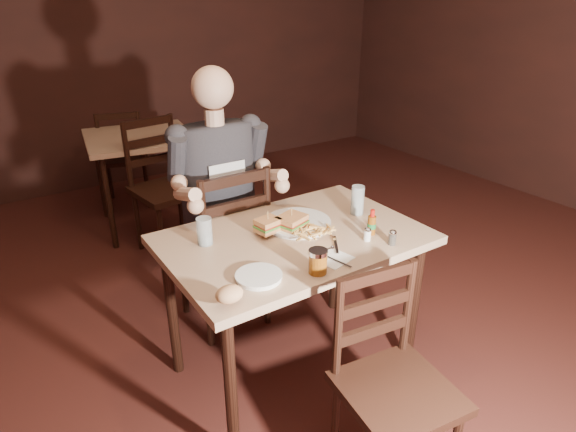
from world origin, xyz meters
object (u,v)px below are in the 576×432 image
dinner_plate (297,224)px  side_plate (259,277)px  bg_chair_far (124,157)px  hot_sauce (372,222)px  glass_right (358,200)px  chair_near (398,392)px  glass_left (204,231)px  diner (220,164)px  chair_far (222,245)px  bg_table (140,146)px  main_table (294,252)px  bg_chair_near (168,190)px  syrup_dispenser (318,261)px

dinner_plate → side_plate: size_ratio=1.74×
bg_chair_far → side_plate: size_ratio=4.95×
hot_sauce → glass_right: bearing=65.2°
glass_right → chair_near: bearing=-119.5°
glass_left → diner: bearing=54.1°
chair_far → glass_left: (-0.28, -0.43, 0.34)m
bg_table → main_table: bearing=-89.1°
chair_near → chair_far: bearing=100.8°
hot_sauce → bg_chair_far: bearing=96.7°
chair_far → hot_sauce: bearing=117.8°
main_table → bg_chair_far: bearing=90.7°
chair_far → chair_near: chair_far is taller
chair_far → bg_chair_near: size_ratio=1.00×
chair_far → hot_sauce: chair_far is taller
main_table → bg_chair_near: size_ratio=1.20×
bg_chair_far → hot_sauce: bearing=114.0°
main_table → chair_far: 0.62m
glass_left → hot_sauce: bearing=-26.3°
diner → hot_sauce: bearing=-60.6°
chair_far → bg_chair_near: bg_chair_near is taller
main_table → bg_table: (-0.03, 2.12, -0.01)m
bg_chair_near → hot_sauce: size_ratio=8.04×
bg_table → glass_right: (0.43, -2.09, 0.16)m
chair_near → side_plate: 0.67m
bg_chair_near → syrup_dispenser: size_ratio=9.75×
main_table → chair_near: size_ratio=1.36×
dinner_plate → chair_near: bearing=-96.9°
bg_table → glass_left: (-0.34, -1.97, 0.15)m
side_plate → dinner_plate: bearing=38.1°
chair_far → glass_left: size_ratio=7.86×
glass_left → bg_chair_far: bearing=82.4°
bg_table → dinner_plate: (0.11, -2.03, 0.10)m
bg_chair_near → glass_right: bearing=-82.5°
bg_chair_far → syrup_dispenser: (-0.07, -2.98, 0.38)m
chair_near → diner: size_ratio=0.90×
chair_near → dinner_plate: size_ratio=2.77×
main_table → bg_chair_near: 1.58m
bg_table → chair_far: chair_far is taller
chair_far → bg_table: bearing=-91.8°
diner → bg_chair_far: bearing=88.9°
chair_near → hot_sauce: (0.33, 0.54, 0.40)m
chair_far → bg_chair_near: (0.06, 0.98, 0.00)m
diner → bg_table: bearing=88.3°
bg_chair_near → syrup_dispenser: (-0.07, -1.88, 0.33)m
bg_chair_far → glass_left: size_ratio=7.14×
chair_near → glass_right: glass_right is taller
bg_chair_near → hot_sauce: (0.34, -1.75, 0.34)m
glass_left → bg_chair_near: bearing=76.6°
main_table → diner: size_ratio=1.22×
bg_table → syrup_dispenser: syrup_dispenser is taller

